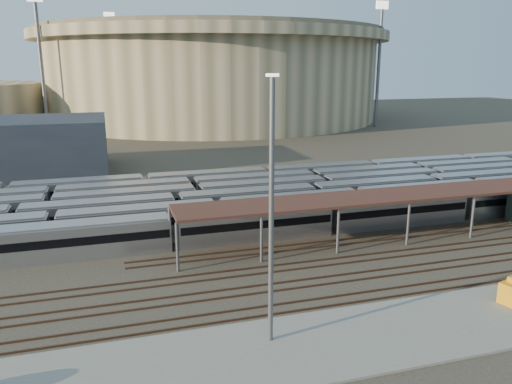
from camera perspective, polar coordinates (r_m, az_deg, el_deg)
The scene contains 10 objects.
ground at distance 50.60m, azimuth 0.43°, elevation -8.57°, with size 420.00×420.00×0.00m, color #383026.
apron at distance 36.53m, azimuth -0.19°, elevation -18.17°, with size 50.00×9.00×0.20m, color gray.
subway_trains at distance 66.62m, azimuth -5.63°, elevation -1.27°, with size 129.47×23.90×3.60m.
inspection_shed at distance 62.02m, azimuth 19.11°, elevation -0.16°, with size 60.30×6.00×5.30m.
empty_tracks at distance 46.23m, azimuth 2.28°, elevation -10.78°, with size 170.00×9.62×0.18m.
stadium at distance 188.55m, azimuth -4.93°, elevation 13.42°, with size 124.00×124.00×32.50m.
floodlight_0 at distance 155.36m, azimuth -23.37°, elevation 13.65°, with size 4.00×1.00×38.40m.
floodlight_2 at distance 166.99m, azimuth 13.88°, elevation 14.37°, with size 4.00×1.00×38.40m.
floodlight_3 at distance 204.54m, azimuth -16.11°, elevation 14.17°, with size 4.00×1.00×38.40m.
yard_light_pole at distance 34.18m, azimuth 1.76°, elevation -2.59°, with size 0.81×0.36×18.99m.
Camera 1 is at (-13.70, -44.50, 19.81)m, focal length 35.00 mm.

